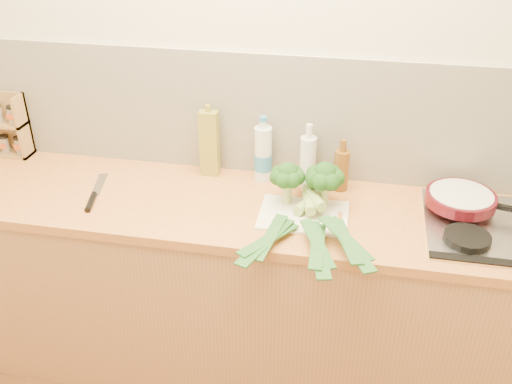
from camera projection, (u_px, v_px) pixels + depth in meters
The scene contains 16 objects.
room_shell at pixel (255, 115), 2.44m from camera, with size 3.50×3.50×3.50m.
counter at pixel (242, 289), 2.56m from camera, with size 3.20×0.62×0.90m.
gas_hob at pixel (504, 228), 2.15m from camera, with size 0.58×0.50×0.04m.
chopping_board at pixel (304, 215), 2.24m from camera, with size 0.35×0.26×0.01m, color white.
broccoli_left at pixel (287, 176), 2.26m from camera, with size 0.14×0.14×0.18m.
broccoli_right at pixel (325, 177), 2.23m from camera, with size 0.16×0.16×0.19m.
leek_front at pixel (295, 213), 2.20m from camera, with size 0.28×0.62×0.04m.
leek_mid at pixel (311, 212), 2.17m from camera, with size 0.20×0.66×0.04m.
leek_back at pixel (321, 207), 2.18m from camera, with size 0.36×0.64×0.04m.
chefs_knife at pixel (93, 197), 2.35m from camera, with size 0.10×0.33×0.02m.
skillet at pixel (461, 199), 2.24m from camera, with size 0.40×0.27×0.05m.
spice_rack at pixel (3, 127), 2.67m from camera, with size 0.25×0.10×0.30m.
oil_tin at pixel (209, 143), 2.48m from camera, with size 0.08×0.05×0.33m.
glass_bottle at pixel (308, 159), 2.43m from camera, with size 0.07×0.07×0.27m.
amber_bottle at pixel (341, 169), 2.39m from camera, with size 0.06×0.06×0.23m.
water_bottle at pixel (263, 155), 2.45m from camera, with size 0.08×0.08×0.28m.
Camera 1 is at (0.44, -0.74, 2.11)m, focal length 40.00 mm.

